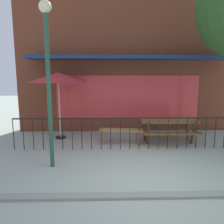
{
  "coord_description": "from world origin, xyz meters",
  "views": [
    {
      "loc": [
        -0.86,
        -4.22,
        2.21
      ],
      "look_at": [
        -0.67,
        2.57,
        1.07
      ],
      "focal_mm": 35.34,
      "sensor_mm": 36.0,
      "label": 1
    }
  ],
  "objects_px": {
    "picnic_table_left": "(168,124)",
    "patio_umbrella": "(58,78)",
    "street_lamp": "(48,62)",
    "patio_bench": "(121,133)"
  },
  "relations": [
    {
      "from": "picnic_table_left",
      "to": "patio_umbrella",
      "type": "bearing_deg",
      "value": 171.26
    },
    {
      "from": "picnic_table_left",
      "to": "street_lamp",
      "type": "relative_size",
      "value": 0.47
    },
    {
      "from": "picnic_table_left",
      "to": "patio_bench",
      "type": "xyz_separation_m",
      "value": [
        -1.57,
        -0.14,
        -0.26
      ]
    },
    {
      "from": "picnic_table_left",
      "to": "patio_bench",
      "type": "height_order",
      "value": "picnic_table_left"
    },
    {
      "from": "picnic_table_left",
      "to": "patio_umbrella",
      "type": "distance_m",
      "value": 4.02
    },
    {
      "from": "picnic_table_left",
      "to": "street_lamp",
      "type": "distance_m",
      "value": 4.32
    },
    {
      "from": "patio_umbrella",
      "to": "street_lamp",
      "type": "xyz_separation_m",
      "value": [
        0.3,
        -2.48,
        0.38
      ]
    },
    {
      "from": "patio_bench",
      "to": "street_lamp",
      "type": "height_order",
      "value": "street_lamp"
    },
    {
      "from": "picnic_table_left",
      "to": "patio_umbrella",
      "type": "height_order",
      "value": "patio_umbrella"
    },
    {
      "from": "street_lamp",
      "to": "patio_bench",
      "type": "bearing_deg",
      "value": 44.5
    }
  ]
}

